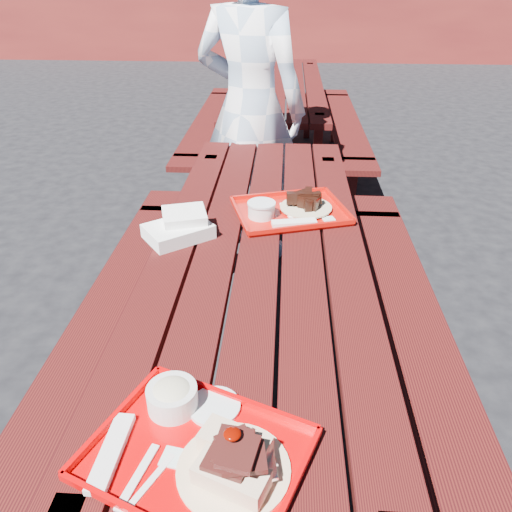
# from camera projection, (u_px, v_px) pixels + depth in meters

# --- Properties ---
(ground) EXTENTS (60.00, 60.00, 0.00)m
(ground) POSITION_uv_depth(u_px,v_px,m) (258.00, 405.00, 2.10)
(ground) COLOR black
(ground) RESTS_ON ground
(picnic_table_near) EXTENTS (1.41, 2.40, 0.75)m
(picnic_table_near) POSITION_uv_depth(u_px,v_px,m) (258.00, 297.00, 1.82)
(picnic_table_near) COLOR #42100C
(picnic_table_near) RESTS_ON ground
(picnic_table_far) EXTENTS (1.41, 2.40, 0.75)m
(picnic_table_far) POSITION_uv_depth(u_px,v_px,m) (277.00, 106.00, 4.22)
(picnic_table_far) COLOR #42100C
(picnic_table_far) RESTS_ON ground
(near_tray) EXTENTS (0.51, 0.46, 0.13)m
(near_tray) POSITION_uv_depth(u_px,v_px,m) (201.00, 440.00, 1.00)
(near_tray) COLOR #CB0003
(near_tray) RESTS_ON picnic_table_near
(far_tray) EXTENTS (0.50, 0.44, 0.07)m
(far_tray) POSITION_uv_depth(u_px,v_px,m) (289.00, 210.00, 1.96)
(far_tray) COLOR #B50D06
(far_tray) RESTS_ON picnic_table_near
(white_cloth) EXTENTS (0.28, 0.26, 0.09)m
(white_cloth) POSITION_uv_depth(u_px,v_px,m) (180.00, 227.00, 1.80)
(white_cloth) COLOR white
(white_cloth) RESTS_ON picnic_table_near
(person) EXTENTS (0.76, 0.63, 1.79)m
(person) POSITION_uv_depth(u_px,v_px,m) (250.00, 109.00, 2.82)
(person) COLOR #9AB3D0
(person) RESTS_ON ground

